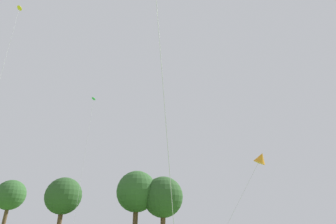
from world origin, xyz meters
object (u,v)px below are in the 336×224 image
object	(u,v)px
small_kite_stunt_black	(93,102)
tree_shrub_far	(63,196)
small_kite_box_yellow	(18,15)
small_kite_streamer_purple	(261,158)
tree_oak_right	(137,191)
tree_oak_left	(163,197)
tree_pine_center	(10,195)

from	to	relation	value
small_kite_stunt_black	tree_shrub_far	world-z (taller)	small_kite_stunt_black
small_kite_box_yellow	tree_shrub_far	bearing A→B (deg)	-12.81
small_kite_box_yellow	small_kite_stunt_black	bearing A→B (deg)	-46.93
small_kite_streamer_purple	tree_oak_right	world-z (taller)	tree_oak_right
small_kite_streamer_purple	tree_shrub_far	xyz separation A→B (m)	(-16.15, 32.32, -0.64)
tree_oak_left	small_kite_box_yellow	bearing A→B (deg)	-134.38
small_kite_box_yellow	tree_oak_left	distance (m)	38.77
small_kite_box_yellow	small_kite_stunt_black	size ratio (longest dim) A/B	1.30
small_kite_streamer_purple	tree_shrub_far	world-z (taller)	tree_shrub_far
tree_pine_center	tree_oak_left	xyz separation A→B (m)	(29.16, -17.69, -1.02)
small_kite_box_yellow	tree_oak_left	world-z (taller)	small_kite_box_yellow
small_kite_stunt_black	tree_oak_left	xyz separation A→B (m)	(16.38, 18.04, -9.52)
tree_pine_center	tree_oak_left	size ratio (longest dim) A/B	1.03
tree_oak_right	tree_pine_center	bearing A→B (deg)	147.08
small_kite_streamer_purple	small_kite_box_yellow	bearing A→B (deg)	-51.77
tree_shrub_far	tree_oak_right	world-z (taller)	tree_oak_right
tree_oak_right	small_kite_streamer_purple	bearing A→B (deg)	-85.23
small_kite_box_yellow	small_kite_streamer_purple	distance (m)	27.63
tree_oak_right	tree_pine_center	world-z (taller)	tree_oak_right
tree_pine_center	tree_shrub_far	bearing A→B (deg)	-57.05
tree_pine_center	small_kite_box_yellow	bearing A→B (deg)	-84.83
small_kite_streamer_purple	tree_oak_right	distance (m)	33.57
small_kite_box_yellow	small_kite_streamer_purple	world-z (taller)	small_kite_box_yellow
small_kite_streamer_purple	tree_shrub_far	size ratio (longest dim) A/B	0.81
tree_shrub_far	small_kite_streamer_purple	bearing A→B (deg)	-63.45
small_kite_stunt_black	tree_oak_left	distance (m)	26.16
tree_pine_center	small_kite_stunt_black	bearing A→B (deg)	-70.32
small_kite_box_yellow	small_kite_streamer_purple	xyz separation A→B (m)	(23.13, -5.69, -14.00)
small_kite_streamer_purple	tree_shrub_far	distance (m)	36.13
tree_oak_left	tree_oak_right	bearing A→B (deg)	158.05
small_kite_stunt_black	tree_pine_center	size ratio (longest dim) A/B	1.52
small_kite_stunt_black	small_kite_streamer_purple	size ratio (longest dim) A/B	2.16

